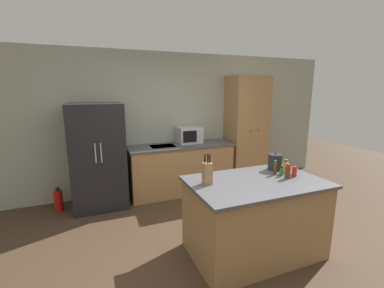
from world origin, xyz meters
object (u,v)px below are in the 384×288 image
at_px(refrigerator, 98,156).
at_px(spice_bottle_orange_cap, 286,166).
at_px(spice_bottle_amber_oil, 294,171).
at_px(kettle, 275,162).
at_px(spice_bottle_green_herb, 294,172).
at_px(spice_bottle_pale_salt, 275,168).
at_px(microwave, 189,135).
at_px(spice_bottle_short_red, 288,172).
at_px(knife_block, 207,173).
at_px(spice_bottle_tall_dark, 281,171).
at_px(fire_extinguisher, 59,200).
at_px(pantry_cabinet, 246,131).

bearing_deg(refrigerator, spice_bottle_orange_cap, -41.71).
xyz_separation_m(spice_bottle_amber_oil, kettle, (-0.09, 0.24, 0.06)).
height_order(spice_bottle_green_herb, spice_bottle_pale_salt, spice_bottle_pale_salt).
xyz_separation_m(spice_bottle_green_herb, spice_bottle_pale_salt, (-0.17, 0.13, 0.03)).
bearing_deg(spice_bottle_amber_oil, refrigerator, 137.53).
relative_size(microwave, spice_bottle_short_red, 2.55).
relative_size(microwave, kettle, 1.95).
height_order(microwave, knife_block, knife_block).
distance_m(spice_bottle_tall_dark, fire_extinguisher, 3.44).
distance_m(knife_block, kettle, 1.05).
distance_m(spice_bottle_amber_oil, spice_bottle_green_herb, 0.08).
height_order(knife_block, fire_extinguisher, knife_block).
height_order(spice_bottle_amber_oil, spice_bottle_pale_salt, spice_bottle_pale_salt).
relative_size(spice_bottle_amber_oil, spice_bottle_green_herb, 0.83).
distance_m(spice_bottle_green_herb, fire_extinguisher, 3.58).
relative_size(spice_bottle_tall_dark, spice_bottle_green_herb, 0.99).
relative_size(pantry_cabinet, spice_bottle_pale_salt, 12.25).
xyz_separation_m(refrigerator, spice_bottle_orange_cap, (2.15, -1.92, 0.12)).
bearing_deg(spice_bottle_pale_salt, spice_bottle_amber_oil, -18.83).
height_order(pantry_cabinet, microwave, pantry_cabinet).
relative_size(microwave, spice_bottle_amber_oil, 4.42).
distance_m(spice_bottle_tall_dark, kettle, 0.25).
bearing_deg(kettle, spice_bottle_amber_oil, -68.85).
relative_size(pantry_cabinet, microwave, 4.92).
bearing_deg(spice_bottle_orange_cap, kettle, 106.76).
bearing_deg(spice_bottle_amber_oil, spice_bottle_short_red, -154.88).
xyz_separation_m(refrigerator, microwave, (1.66, 0.16, 0.22)).
relative_size(spice_bottle_pale_salt, kettle, 0.78).
distance_m(microwave, spice_bottle_tall_dark, 2.20).
relative_size(microwave, spice_bottle_tall_dark, 3.68).
bearing_deg(refrigerator, microwave, 5.55).
bearing_deg(spice_bottle_short_red, spice_bottle_tall_dark, 93.96).
distance_m(refrigerator, spice_bottle_tall_dark, 2.84).
height_order(spice_bottle_tall_dark, fire_extinguisher, spice_bottle_tall_dark).
height_order(spice_bottle_tall_dark, kettle, kettle).
xyz_separation_m(spice_bottle_amber_oil, spice_bottle_green_herb, (-0.05, -0.06, 0.01)).
relative_size(spice_bottle_tall_dark, spice_bottle_pale_salt, 0.68).
bearing_deg(spice_bottle_orange_cap, spice_bottle_green_herb, -91.09).
relative_size(spice_bottle_green_herb, fire_extinguisher, 0.31).
xyz_separation_m(spice_bottle_short_red, kettle, (0.09, 0.33, 0.02)).
distance_m(spice_bottle_short_red, spice_bottle_orange_cap, 0.22).
relative_size(spice_bottle_tall_dark, spice_bottle_amber_oil, 1.20).
distance_m(pantry_cabinet, fire_extinguisher, 3.65).
relative_size(microwave, knife_block, 1.27).
xyz_separation_m(refrigerator, pantry_cabinet, (2.88, 0.09, 0.24)).
bearing_deg(spice_bottle_tall_dark, spice_bottle_green_herb, -27.26).
bearing_deg(spice_bottle_pale_salt, microwave, 98.60).
relative_size(spice_bottle_green_herb, spice_bottle_pale_salt, 0.68).
bearing_deg(microwave, spice_bottle_pale_salt, -81.40).
bearing_deg(kettle, spice_bottle_pale_salt, -128.49).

